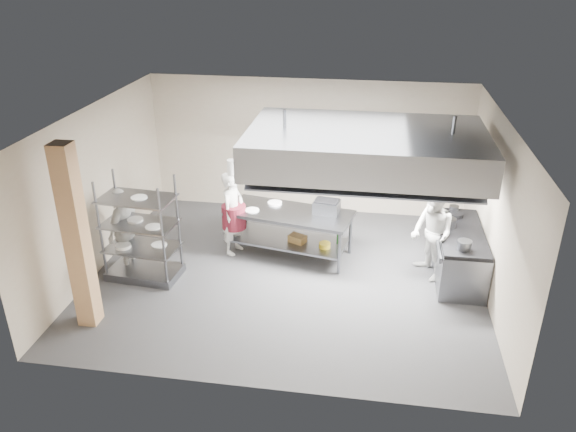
% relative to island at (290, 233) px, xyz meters
% --- Properties ---
extents(floor, '(7.00, 7.00, 0.00)m').
position_rel_island_xyz_m(floor, '(0.08, -0.81, -0.46)').
color(floor, '#2D2D2F').
rests_on(floor, ground).
extents(ceiling, '(7.00, 7.00, 0.00)m').
position_rel_island_xyz_m(ceiling, '(0.08, -0.81, 2.54)').
color(ceiling, silver).
rests_on(ceiling, wall_back).
extents(wall_back, '(7.00, 0.00, 7.00)m').
position_rel_island_xyz_m(wall_back, '(0.08, 2.19, 1.04)').
color(wall_back, '#B8A792').
rests_on(wall_back, ground).
extents(wall_left, '(0.00, 6.00, 6.00)m').
position_rel_island_xyz_m(wall_left, '(-3.42, -0.81, 1.04)').
color(wall_left, '#B8A792').
rests_on(wall_left, ground).
extents(wall_right, '(0.00, 6.00, 6.00)m').
position_rel_island_xyz_m(wall_right, '(3.58, -0.81, 1.04)').
color(wall_right, '#B8A792').
rests_on(wall_right, ground).
extents(column, '(0.30, 0.30, 3.00)m').
position_rel_island_xyz_m(column, '(-2.82, -2.71, 1.04)').
color(column, tan).
rests_on(column, floor).
extents(exhaust_hood, '(4.00, 2.50, 0.60)m').
position_rel_island_xyz_m(exhaust_hood, '(1.38, -0.41, 1.94)').
color(exhaust_hood, slate).
rests_on(exhaust_hood, ceiling).
extents(hood_strip_a, '(1.60, 0.12, 0.04)m').
position_rel_island_xyz_m(hood_strip_a, '(0.48, -0.41, 1.62)').
color(hood_strip_a, white).
rests_on(hood_strip_a, exhaust_hood).
extents(hood_strip_b, '(1.60, 0.12, 0.04)m').
position_rel_island_xyz_m(hood_strip_b, '(2.28, -0.41, 1.62)').
color(hood_strip_b, white).
rests_on(hood_strip_b, exhaust_hood).
extents(wall_shelf, '(1.50, 0.28, 0.04)m').
position_rel_island_xyz_m(wall_shelf, '(1.88, 2.03, 1.04)').
color(wall_shelf, slate).
rests_on(wall_shelf, wall_back).
extents(island, '(2.53, 1.43, 0.91)m').
position_rel_island_xyz_m(island, '(0.00, 0.00, 0.00)').
color(island, gray).
rests_on(island, floor).
extents(island_worktop, '(2.53, 1.43, 0.06)m').
position_rel_island_xyz_m(island_worktop, '(0.00, 0.00, 0.42)').
color(island_worktop, slate).
rests_on(island_worktop, island).
extents(island_undershelf, '(2.32, 1.30, 0.04)m').
position_rel_island_xyz_m(island_undershelf, '(0.00, 0.00, -0.16)').
color(island_undershelf, slate).
rests_on(island_undershelf, island).
extents(pass_rack, '(1.34, 0.85, 1.92)m').
position_rel_island_xyz_m(pass_rack, '(-2.49, -1.23, 0.50)').
color(pass_rack, slate).
rests_on(pass_rack, floor).
extents(cooking_range, '(0.80, 2.00, 0.84)m').
position_rel_island_xyz_m(cooking_range, '(3.16, -0.31, -0.04)').
color(cooking_range, slate).
rests_on(cooking_range, floor).
extents(range_top, '(0.78, 1.96, 0.06)m').
position_rel_island_xyz_m(range_top, '(3.16, -0.31, 0.41)').
color(range_top, black).
rests_on(range_top, cooking_range).
extents(chef_head, '(0.55, 0.69, 1.66)m').
position_rel_island_xyz_m(chef_head, '(-1.09, -0.08, 0.38)').
color(chef_head, silver).
rests_on(chef_head, floor).
extents(chef_line, '(0.94, 1.04, 1.74)m').
position_rel_island_xyz_m(chef_line, '(2.63, -0.45, 0.41)').
color(chef_line, white).
rests_on(chef_line, floor).
extents(chef_plating, '(0.51, 0.99, 1.61)m').
position_rel_island_xyz_m(chef_plating, '(-2.91, -1.00, 0.35)').
color(chef_plating, silver).
rests_on(chef_plating, floor).
extents(griddle, '(0.53, 0.44, 0.23)m').
position_rel_island_xyz_m(griddle, '(0.70, 0.07, 0.57)').
color(griddle, slate).
rests_on(griddle, island_worktop).
extents(wicker_basket, '(0.38, 0.34, 0.14)m').
position_rel_island_xyz_m(wicker_basket, '(0.17, -0.09, -0.07)').
color(wicker_basket, brown).
rests_on(wicker_basket, island_undershelf).
extents(stockpot, '(0.25, 0.25, 0.17)m').
position_rel_island_xyz_m(stockpot, '(2.94, -0.19, 0.53)').
color(stockpot, gray).
rests_on(stockpot, range_top).
extents(plate_stack, '(0.28, 0.28, 0.05)m').
position_rel_island_xyz_m(plate_stack, '(-2.49, -1.23, 0.16)').
color(plate_stack, white).
rests_on(plate_stack, pass_rack).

